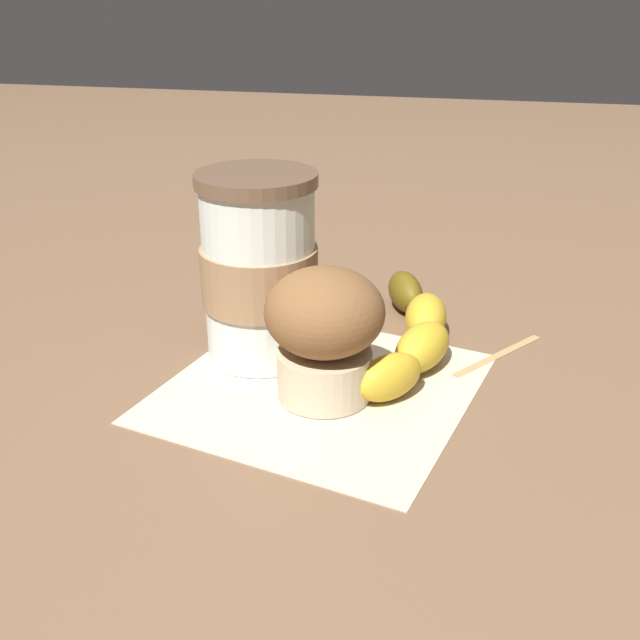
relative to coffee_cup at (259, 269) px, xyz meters
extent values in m
plane|color=brown|center=(0.06, -0.04, -0.08)|extent=(3.00, 3.00, 0.00)
cube|color=beige|center=(0.06, -0.04, -0.08)|extent=(0.26, 0.26, 0.00)
cylinder|color=silver|center=(0.00, 0.00, 0.00)|extent=(0.09, 0.09, 0.14)
cylinder|color=brown|center=(0.00, 0.00, 0.07)|extent=(0.09, 0.09, 0.01)
cylinder|color=#997551|center=(0.00, 0.00, -0.01)|extent=(0.09, 0.09, 0.05)
cylinder|color=beige|center=(0.07, -0.05, -0.06)|extent=(0.07, 0.07, 0.04)
ellipsoid|color=brown|center=(0.07, -0.05, -0.01)|extent=(0.09, 0.09, 0.06)
ellipsoid|color=gold|center=(0.11, -0.05, -0.06)|extent=(0.06, 0.06, 0.04)
ellipsoid|color=gold|center=(0.13, 0.01, -0.06)|extent=(0.06, 0.08, 0.04)
ellipsoid|color=gold|center=(0.13, 0.06, -0.06)|extent=(0.04, 0.07, 0.04)
ellipsoid|color=brown|center=(0.10, 0.12, -0.06)|extent=(0.05, 0.06, 0.04)
cube|color=tan|center=(0.19, 0.04, -0.08)|extent=(0.07, 0.09, 0.00)
camera|label=1|loc=(0.17, -0.53, 0.21)|focal=42.00mm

